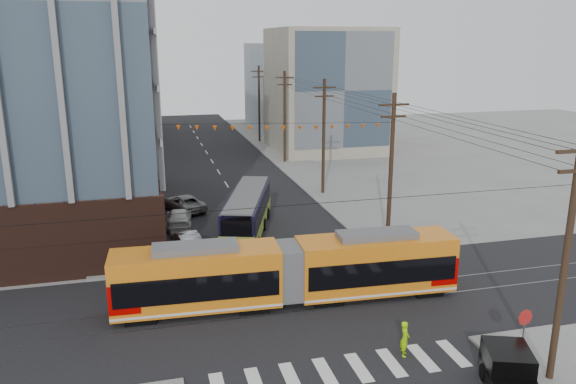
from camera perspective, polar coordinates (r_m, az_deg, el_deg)
name	(u,v)px	position (r m, az deg, el deg)	size (l,w,h in m)	color
ground	(322,337)	(29.06, 3.45, -14.53)	(160.00, 160.00, 0.00)	slate
bg_bldg_nw_near	(66,85)	(76.69, -21.64, 10.05)	(18.00, 16.00, 18.00)	#8C99A5
bg_bldg_ne_near	(326,90)	(76.13, 3.90, 10.27)	(14.00, 14.00, 16.00)	gray
bg_bldg_nw_far	(100,69)	(96.26, -18.55, 11.74)	(16.00, 18.00, 20.00)	gray
bg_bldg_ne_far	(300,86)	(95.86, 1.21, 10.69)	(16.00, 16.00, 14.00)	#8C99A5
utility_pole_near	(565,263)	(25.94, 26.33, -6.49)	(0.30, 0.30, 11.00)	black
utility_pole_far	(259,104)	(82.13, -2.95, 8.88)	(0.30, 0.30, 11.00)	black
streetcar	(289,272)	(31.71, 0.09, -8.10)	(19.28, 2.71, 3.72)	orange
city_bus	(248,212)	(43.34, -4.13, -2.04)	(2.47, 11.40, 3.23)	black
parked_car_silver	(187,241)	(40.46, -10.27, -4.88)	(1.47, 4.22, 1.39)	#A0A3A9
parked_car_white	(179,218)	(45.75, -11.02, -2.57)	(1.93, 4.76, 1.38)	silver
parked_car_grey	(184,203)	(49.72, -10.56, -1.09)	(2.37, 5.13, 1.43)	slate
pedestrian	(405,339)	(27.69, 11.78, -14.38)	(0.63, 0.42, 1.74)	#9AEF03
stop_sign	(523,339)	(28.39, 22.74, -13.60)	(0.78, 0.78, 2.55)	red
jersey_barrier	(385,242)	(40.93, 9.86, -5.05)	(0.92, 4.11, 0.82)	gray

